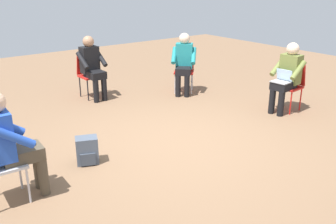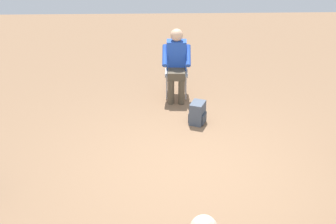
{
  "view_description": "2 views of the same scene",
  "coord_description": "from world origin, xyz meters",
  "px_view_note": "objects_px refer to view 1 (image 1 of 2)",
  "views": [
    {
      "loc": [
        3.96,
        -3.13,
        2.31
      ],
      "look_at": [
        0.09,
        -0.19,
        0.55
      ],
      "focal_mm": 40.0,
      "sensor_mm": 36.0,
      "label": 1
    },
    {
      "loc": [
        0.46,
        5.34,
        3.58
      ],
      "look_at": [
        0.32,
        0.04,
        0.88
      ],
      "focal_mm": 50.0,
      "sensor_mm": 36.0,
      "label": 2
    }
  ],
  "objects_px": {
    "chair_west": "(89,73)",
    "backpack_near_laptop_user": "(87,152)",
    "person_with_laptop": "(287,74)",
    "chair_north": "(291,83)",
    "person_in_black": "(92,64)",
    "chair_northwest": "(184,68)",
    "person_in_teal": "(184,61)",
    "person_in_blue": "(11,140)"
  },
  "relations": [
    {
      "from": "chair_northwest",
      "to": "backpack_near_laptop_user",
      "type": "distance_m",
      "value": 3.62
    },
    {
      "from": "person_with_laptop",
      "to": "person_in_blue",
      "type": "xyz_separation_m",
      "value": [
        -0.01,
        -4.71,
        0.0
      ]
    },
    {
      "from": "person_with_laptop",
      "to": "person_in_teal",
      "type": "xyz_separation_m",
      "value": [
        -1.99,
        -0.73,
        0.0
      ]
    },
    {
      "from": "chair_north",
      "to": "person_in_black",
      "type": "distance_m",
      "value": 3.78
    },
    {
      "from": "chair_west",
      "to": "backpack_near_laptop_user",
      "type": "height_order",
      "value": "chair_west"
    },
    {
      "from": "backpack_near_laptop_user",
      "to": "person_in_teal",
      "type": "bearing_deg",
      "value": 119.15
    },
    {
      "from": "chair_north",
      "to": "person_in_teal",
      "type": "distance_m",
      "value": 2.17
    },
    {
      "from": "chair_north",
      "to": "backpack_near_laptop_user",
      "type": "xyz_separation_m",
      "value": [
        -0.29,
        -3.9,
        -0.34
      ]
    },
    {
      "from": "chair_northwest",
      "to": "person_in_blue",
      "type": "xyz_separation_m",
      "value": [
        2.1,
        -4.1,
        0.2
      ]
    },
    {
      "from": "person_in_teal",
      "to": "backpack_near_laptop_user",
      "type": "bearing_deg",
      "value": 73.04
    },
    {
      "from": "person_in_black",
      "to": "person_in_teal",
      "type": "height_order",
      "value": "same"
    },
    {
      "from": "person_in_black",
      "to": "person_in_teal",
      "type": "relative_size",
      "value": 1.0
    },
    {
      "from": "chair_west",
      "to": "person_in_blue",
      "type": "xyz_separation_m",
      "value": [
        2.95,
        -2.32,
        0.2
      ]
    },
    {
      "from": "person_in_teal",
      "to": "person_in_black",
      "type": "bearing_deg",
      "value": 17.88
    },
    {
      "from": "person_in_teal",
      "to": "backpack_near_laptop_user",
      "type": "height_order",
      "value": "person_in_teal"
    },
    {
      "from": "person_with_laptop",
      "to": "person_in_teal",
      "type": "bearing_deg",
      "value": 14.73
    },
    {
      "from": "chair_west",
      "to": "person_in_teal",
      "type": "bearing_deg",
      "value": 148.08
    },
    {
      "from": "person_in_black",
      "to": "backpack_near_laptop_user",
      "type": "bearing_deg",
      "value": 60.06
    },
    {
      "from": "chair_north",
      "to": "backpack_near_laptop_user",
      "type": "distance_m",
      "value": 3.93
    },
    {
      "from": "chair_north",
      "to": "chair_northwest",
      "type": "height_order",
      "value": "same"
    },
    {
      "from": "person_in_teal",
      "to": "person_with_laptop",
      "type": "bearing_deg",
      "value": 153.95
    },
    {
      "from": "person_with_laptop",
      "to": "person_in_black",
      "type": "height_order",
      "value": "same"
    },
    {
      "from": "person_in_blue",
      "to": "backpack_near_laptop_user",
      "type": "height_order",
      "value": "person_in_blue"
    },
    {
      "from": "person_in_blue",
      "to": "chair_northwest",
      "type": "bearing_deg",
      "value": 119.57
    },
    {
      "from": "person_in_black",
      "to": "person_in_teal",
      "type": "distance_m",
      "value": 1.85
    },
    {
      "from": "chair_west",
      "to": "backpack_near_laptop_user",
      "type": "relative_size",
      "value": 2.36
    },
    {
      "from": "person_in_black",
      "to": "chair_northwest",
      "type": "bearing_deg",
      "value": 157.24
    },
    {
      "from": "person_in_teal",
      "to": "backpack_near_laptop_user",
      "type": "xyz_separation_m",
      "value": [
        1.68,
        -3.01,
        -0.54
      ]
    },
    {
      "from": "chair_north",
      "to": "person_in_teal",
      "type": "height_order",
      "value": "person_in_teal"
    },
    {
      "from": "person_in_teal",
      "to": "person_in_blue",
      "type": "xyz_separation_m",
      "value": [
        1.98,
        -3.99,
        0.0
      ]
    },
    {
      "from": "chair_north",
      "to": "backpack_near_laptop_user",
      "type": "bearing_deg",
      "value": 80.37
    },
    {
      "from": "chair_west",
      "to": "person_with_laptop",
      "type": "xyz_separation_m",
      "value": [
        2.97,
        2.39,
        0.2
      ]
    },
    {
      "from": "person_with_laptop",
      "to": "person_in_teal",
      "type": "relative_size",
      "value": 1.0
    },
    {
      "from": "chair_north",
      "to": "chair_west",
      "type": "distance_m",
      "value": 3.91
    },
    {
      "from": "chair_north",
      "to": "person_in_blue",
      "type": "height_order",
      "value": "person_in_blue"
    },
    {
      "from": "person_in_black",
      "to": "person_in_blue",
      "type": "xyz_separation_m",
      "value": [
        2.79,
        -2.32,
        0.0
      ]
    },
    {
      "from": "person_in_blue",
      "to": "backpack_near_laptop_user",
      "type": "distance_m",
      "value": 1.15
    },
    {
      "from": "chair_north",
      "to": "chair_northwest",
      "type": "relative_size",
      "value": 1.0
    },
    {
      "from": "person_in_teal",
      "to": "person_in_blue",
      "type": "distance_m",
      "value": 4.45
    },
    {
      "from": "person_in_black",
      "to": "backpack_near_laptop_user",
      "type": "xyz_separation_m",
      "value": [
        2.49,
        -1.35,
        -0.54
      ]
    },
    {
      "from": "chair_north",
      "to": "person_in_black",
      "type": "height_order",
      "value": "person_in_black"
    },
    {
      "from": "person_with_laptop",
      "to": "person_in_blue",
      "type": "relative_size",
      "value": 1.0
    }
  ]
}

